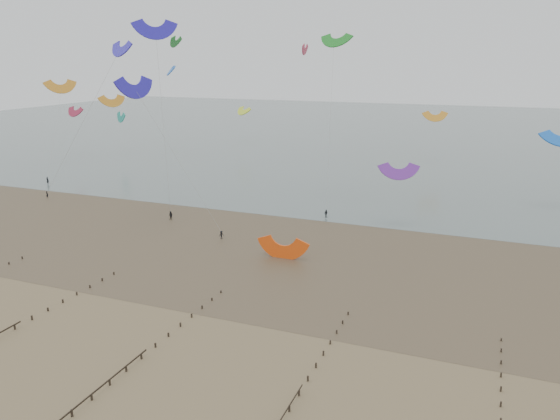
{
  "coord_description": "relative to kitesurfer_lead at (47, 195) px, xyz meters",
  "views": [
    {
      "loc": [
        37.08,
        -49.47,
        31.2
      ],
      "look_at": [
        6.42,
        28.0,
        8.0
      ],
      "focal_mm": 35.0,
      "sensor_mm": 36.0,
      "label": 1
    }
  ],
  "objects": [
    {
      "name": "ground",
      "position": [
        58.16,
        -44.57,
        -0.81
      ],
      "size": [
        500.0,
        500.0,
        0.0
      ],
      "primitive_type": "plane",
      "color": "brown",
      "rests_on": "ground"
    },
    {
      "name": "sea_and_shore",
      "position": [
        54.09,
        -10.17,
        -0.8
      ],
      "size": [
        500.0,
        665.0,
        0.03
      ],
      "color": "#475654",
      "rests_on": "ground"
    },
    {
      "name": "kites_airborne",
      "position": [
        51.16,
        39.43,
        21.79
      ],
      "size": [
        229.89,
        117.29,
        40.98
      ],
      "color": "#1C8825",
      "rests_on": "ground"
    },
    {
      "name": "kitesurfers",
      "position": [
        73.92,
        3.99,
        0.02
      ],
      "size": [
        145.78,
        29.08,
        1.87
      ],
      "color": "black",
      "rests_on": "ground"
    },
    {
      "name": "grounded_kite",
      "position": [
        65.16,
        -16.81,
        -0.81
      ],
      "size": [
        7.36,
        5.75,
        4.04
      ],
      "primitive_type": null,
      "rotation": [
        1.54,
        0.0,
        -0.0
      ],
      "color": "#FF5010",
      "rests_on": "ground"
    },
    {
      "name": "kitesurfer_lead",
      "position": [
        0.0,
        0.0,
        0.0
      ],
      "size": [
        0.63,
        0.45,
        1.62
      ],
      "primitive_type": "imported",
      "rotation": [
        0.0,
        0.0,
        3.04
      ],
      "color": "black",
      "rests_on": "ground"
    }
  ]
}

